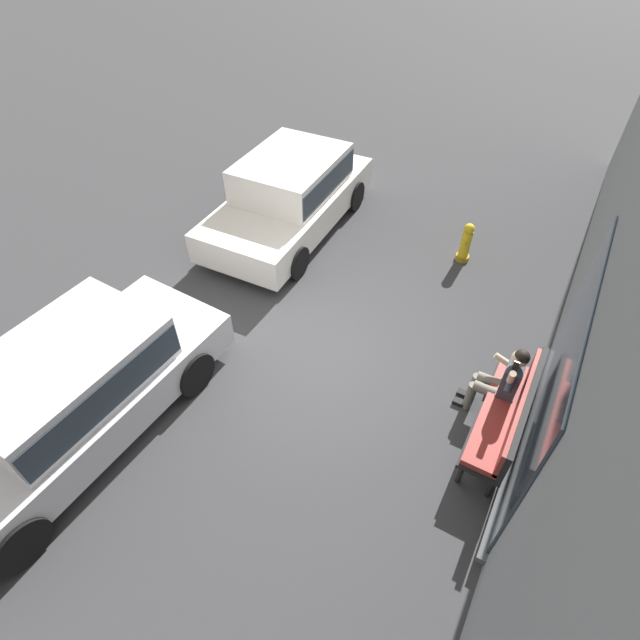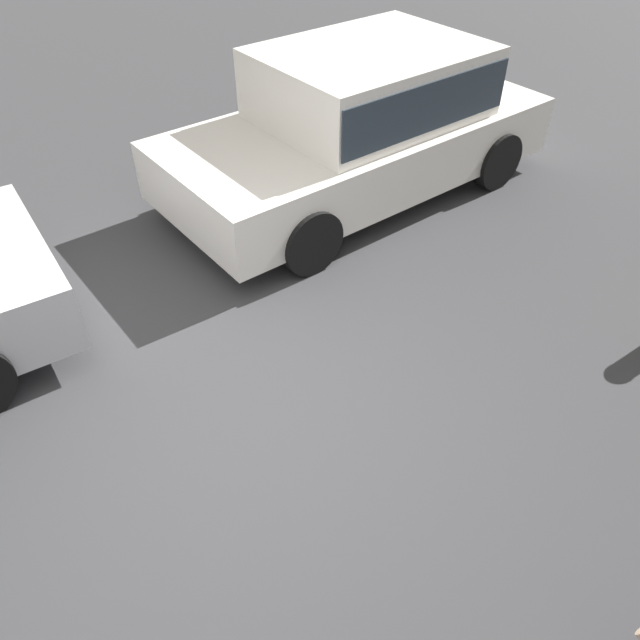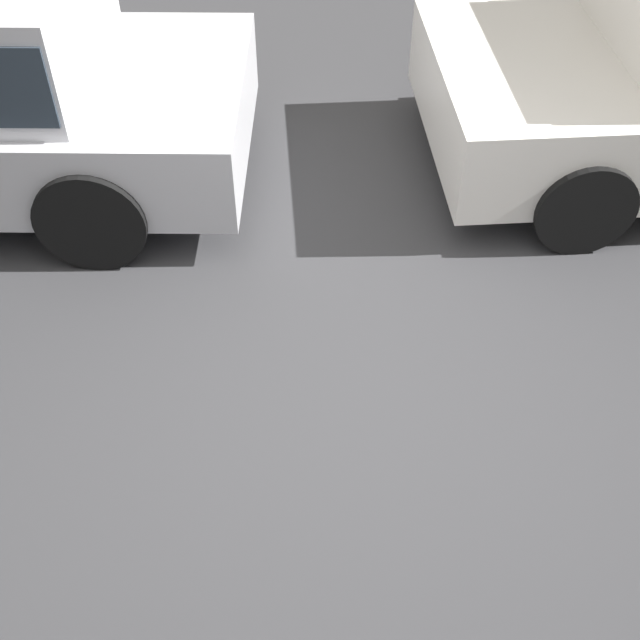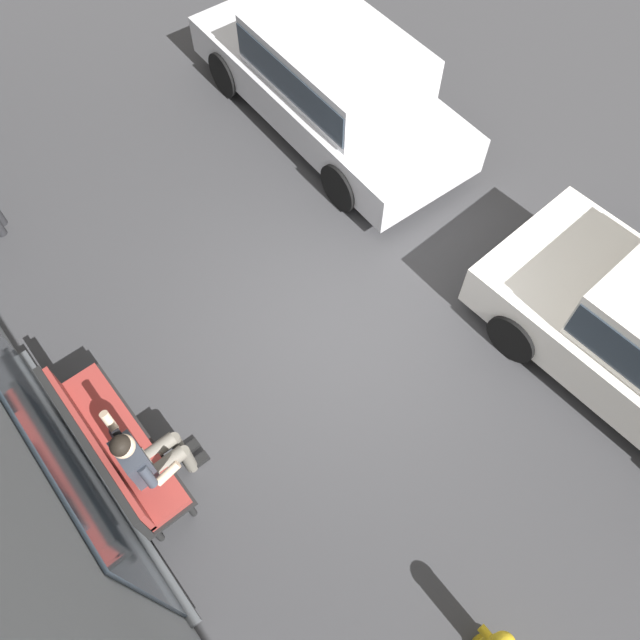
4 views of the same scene
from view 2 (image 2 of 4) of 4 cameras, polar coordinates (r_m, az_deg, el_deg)
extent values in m
plane|color=#38383A|center=(4.50, -7.23, -10.30)|extent=(60.00, 60.00, 0.00)
cube|color=white|center=(6.93, 3.27, 15.61)|extent=(4.27, 2.06, 0.60)
cube|color=white|center=(6.79, 4.63, 20.84)|extent=(2.25, 1.74, 0.68)
cube|color=#28333D|center=(6.79, 4.63, 20.84)|extent=(2.21, 1.78, 0.48)
cylinder|color=black|center=(5.71, -0.88, 7.18)|extent=(0.64, 0.21, 0.63)
cylinder|color=black|center=(7.03, -10.06, 13.44)|extent=(0.64, 0.21, 0.63)
cylinder|color=black|center=(7.37, 15.86, 13.84)|extent=(0.64, 0.21, 0.63)
cylinder|color=black|center=(8.44, 6.09, 18.56)|extent=(0.64, 0.21, 0.63)
camera|label=1|loc=(4.22, -138.62, 8.23)|focal=28.00mm
camera|label=3|loc=(0.99, 55.28, 13.56)|focal=45.00mm
camera|label=4|loc=(5.02, 94.01, 49.59)|focal=35.00mm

